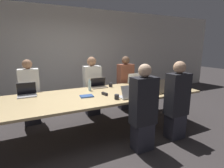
{
  "coord_description": "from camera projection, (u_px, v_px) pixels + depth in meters",
  "views": [
    {
      "loc": [
        -1.19,
        -3.05,
        1.66
      ],
      "look_at": [
        0.34,
        0.1,
        0.9
      ],
      "focal_mm": 28.0,
      "sensor_mm": 36.0,
      "label": 1
    }
  ],
  "objects": [
    {
      "name": "cup_near_right",
      "position": [
        149.0,
        92.0,
        3.36
      ],
      "size": [
        0.08,
        0.08,
        0.1
      ],
      "color": "brown",
      "rests_on": "conference_table"
    },
    {
      "name": "notebook",
      "position": [
        87.0,
        96.0,
        3.21
      ],
      "size": [
        0.25,
        0.19,
        0.02
      ],
      "rotation": [
        0.0,
        0.0,
        -0.07
      ],
      "color": "#2D4C8C",
      "rests_on": "conference_table"
    },
    {
      "name": "laptop_far_center",
      "position": [
        99.0,
        85.0,
        3.92
      ],
      "size": [
        0.36,
        0.22,
        0.22
      ],
      "color": "gray",
      "rests_on": "conference_table"
    },
    {
      "name": "laptop_near_midright",
      "position": [
        130.0,
        94.0,
        3.13
      ],
      "size": [
        0.35,
        0.24,
        0.23
      ],
      "rotation": [
        0.0,
        0.0,
        3.14
      ],
      "color": "silver",
      "rests_on": "conference_table"
    },
    {
      "name": "person_far_center",
      "position": [
        92.0,
        87.0,
        4.23
      ],
      "size": [
        0.4,
        0.24,
        1.42
      ],
      "color": "#2D2D38",
      "rests_on": "ground_plane"
    },
    {
      "name": "bottle_far_center",
      "position": [
        90.0,
        86.0,
        3.64
      ],
      "size": [
        0.06,
        0.06,
        0.24
      ],
      "color": "#ADD1E0",
      "rests_on": "conference_table"
    },
    {
      "name": "curtain_wall",
      "position": [
        69.0,
        55.0,
        5.36
      ],
      "size": [
        12.0,
        0.06,
        2.8
      ],
      "color": "beige",
      "rests_on": "ground_plane"
    },
    {
      "name": "cup_near_midright",
      "position": [
        117.0,
        97.0,
        3.05
      ],
      "size": [
        0.08,
        0.08,
        0.08
      ],
      "color": "#232328",
      "rests_on": "conference_table"
    },
    {
      "name": "ground_plane",
      "position": [
        99.0,
        130.0,
        3.54
      ],
      "size": [
        24.0,
        24.0,
        0.0
      ],
      "primitive_type": "plane",
      "color": "#383333"
    },
    {
      "name": "stapler",
      "position": [
        105.0,
        94.0,
        3.31
      ],
      "size": [
        0.07,
        0.16,
        0.05
      ],
      "rotation": [
        0.0,
        0.0,
        0.21
      ],
      "color": "black",
      "rests_on": "conference_table"
    },
    {
      "name": "person_near_right",
      "position": [
        177.0,
        102.0,
        3.12
      ],
      "size": [
        0.4,
        0.24,
        1.42
      ],
      "rotation": [
        0.0,
        0.0,
        3.14
      ],
      "color": "#2D2D38",
      "rests_on": "ground_plane"
    },
    {
      "name": "laptop_near_right",
      "position": [
        161.0,
        89.0,
        3.46
      ],
      "size": [
        0.34,
        0.27,
        0.27
      ],
      "rotation": [
        0.0,
        0.0,
        3.14
      ],
      "color": "gray",
      "rests_on": "conference_table"
    },
    {
      "name": "laptop_far_right",
      "position": [
        135.0,
        81.0,
        4.26
      ],
      "size": [
        0.32,
        0.25,
        0.26
      ],
      "color": "gray",
      "rests_on": "conference_table"
    },
    {
      "name": "person_near_midright",
      "position": [
        143.0,
        110.0,
        2.76
      ],
      "size": [
        0.4,
        0.24,
        1.41
      ],
      "rotation": [
        0.0,
        0.0,
        3.14
      ],
      "color": "#2D2D38",
      "rests_on": "ground_plane"
    },
    {
      "name": "person_far_left",
      "position": [
        30.0,
        94.0,
        3.71
      ],
      "size": [
        0.4,
        0.24,
        1.4
      ],
      "color": "#2D2D38",
      "rests_on": "ground_plane"
    },
    {
      "name": "conference_table",
      "position": [
        99.0,
        97.0,
        3.39
      ],
      "size": [
        4.02,
        1.35,
        0.75
      ],
      "color": "#D6B77F",
      "rests_on": "ground_plane"
    },
    {
      "name": "cup_far_center",
      "position": [
        111.0,
        85.0,
        3.98
      ],
      "size": [
        0.08,
        0.08,
        0.09
      ],
      "color": "#232328",
      "rests_on": "conference_table"
    },
    {
      "name": "person_far_right",
      "position": [
        125.0,
        84.0,
        4.64
      ],
      "size": [
        0.4,
        0.24,
        1.41
      ],
      "color": "#2D2D38",
      "rests_on": "ground_plane"
    },
    {
      "name": "laptop_far_left",
      "position": [
        27.0,
        92.0,
        3.25
      ],
      "size": [
        0.33,
        0.24,
        0.25
      ],
      "color": "#B7B7BC",
      "rests_on": "conference_table"
    }
  ]
}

